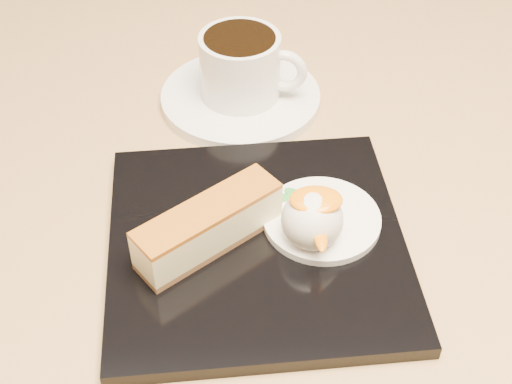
{
  "coord_description": "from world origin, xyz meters",
  "views": [
    {
      "loc": [
        0.03,
        -0.38,
        1.12
      ],
      "look_at": [
        0.04,
        0.0,
        0.76
      ],
      "focal_mm": 50.0,
      "sensor_mm": 36.0,
      "label": 1
    }
  ],
  "objects_px": {
    "coffee_cup": "(242,65)",
    "dessert_plate": "(257,243)",
    "table": "(209,349)",
    "ice_cream_scoop": "(312,220)",
    "saucer": "(241,98)",
    "cheesecake": "(209,226)"
  },
  "relations": [
    {
      "from": "dessert_plate",
      "to": "coffee_cup",
      "type": "distance_m",
      "value": 0.19
    },
    {
      "from": "dessert_plate",
      "to": "cheesecake",
      "type": "height_order",
      "value": "cheesecake"
    },
    {
      "from": "cheesecake",
      "to": "table",
      "type": "bearing_deg",
      "value": 75.09
    },
    {
      "from": "dessert_plate",
      "to": "ice_cream_scoop",
      "type": "relative_size",
      "value": 4.84
    },
    {
      "from": "saucer",
      "to": "coffee_cup",
      "type": "relative_size",
      "value": 1.52
    },
    {
      "from": "table",
      "to": "coffee_cup",
      "type": "bearing_deg",
      "value": 78.35
    },
    {
      "from": "table",
      "to": "cheesecake",
      "type": "bearing_deg",
      "value": -66.91
    },
    {
      "from": "cheesecake",
      "to": "coffee_cup",
      "type": "distance_m",
      "value": 0.19
    },
    {
      "from": "coffee_cup",
      "to": "dessert_plate",
      "type": "bearing_deg",
      "value": -75.01
    },
    {
      "from": "ice_cream_scoop",
      "to": "coffee_cup",
      "type": "distance_m",
      "value": 0.2
    },
    {
      "from": "dessert_plate",
      "to": "saucer",
      "type": "distance_m",
      "value": 0.19
    },
    {
      "from": "dessert_plate",
      "to": "cheesecake",
      "type": "distance_m",
      "value": 0.04
    },
    {
      "from": "dessert_plate",
      "to": "saucer",
      "type": "xyz_separation_m",
      "value": [
        -0.01,
        0.19,
        -0.0
      ]
    },
    {
      "from": "cheesecake",
      "to": "ice_cream_scoop",
      "type": "distance_m",
      "value": 0.08
    },
    {
      "from": "table",
      "to": "ice_cream_scoop",
      "type": "height_order",
      "value": "ice_cream_scoop"
    },
    {
      "from": "cheesecake",
      "to": "dessert_plate",
      "type": "bearing_deg",
      "value": -29.87
    },
    {
      "from": "dessert_plate",
      "to": "saucer",
      "type": "relative_size",
      "value": 1.47
    },
    {
      "from": "saucer",
      "to": "dessert_plate",
      "type": "bearing_deg",
      "value": -86.77
    },
    {
      "from": "cheesecake",
      "to": "coffee_cup",
      "type": "xyz_separation_m",
      "value": [
        0.03,
        0.19,
        0.01
      ]
    },
    {
      "from": "cheesecake",
      "to": "ice_cream_scoop",
      "type": "xyz_separation_m",
      "value": [
        0.07,
        -0.0,
        0.0
      ]
    },
    {
      "from": "dessert_plate",
      "to": "coffee_cup",
      "type": "relative_size",
      "value": 2.23
    },
    {
      "from": "table",
      "to": "ice_cream_scoop",
      "type": "xyz_separation_m",
      "value": [
        0.08,
        -0.02,
        0.19
      ]
    }
  ]
}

